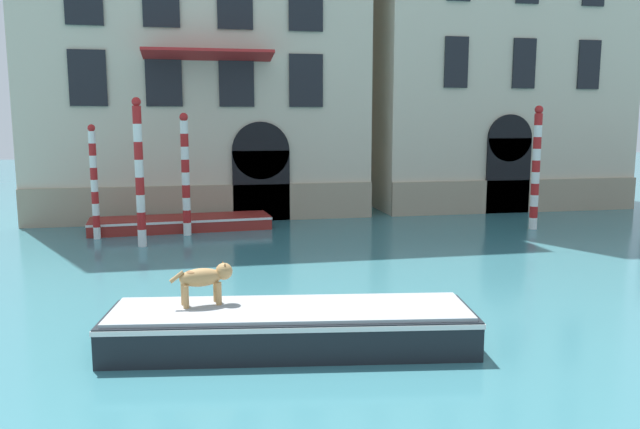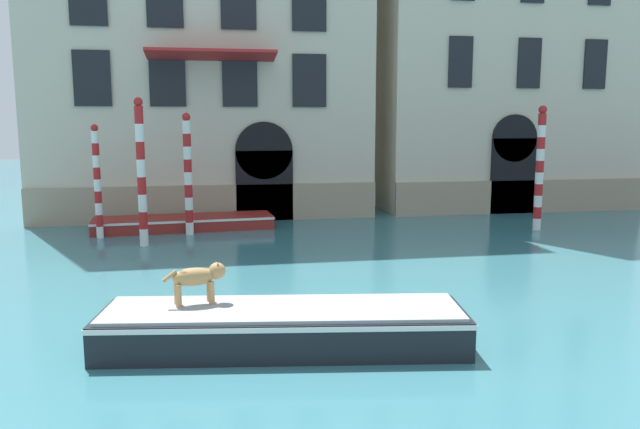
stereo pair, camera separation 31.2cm
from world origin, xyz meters
name	(u,v)px [view 1 (the left image)]	position (x,y,z in m)	size (l,w,h in m)	color
palazzo_left	(197,3)	(2.13, 23.03, 8.36)	(12.80, 7.40, 16.76)	beige
boat_foreground	(291,327)	(3.33, 6.69, 0.38)	(6.23, 2.47, 0.71)	black
dog_on_deck	(205,278)	(1.96, 7.15, 1.17)	(1.05, 0.43, 0.70)	tan
boat_moored_near_palazzo	(181,223)	(1.31, 18.57, 0.24)	(6.19, 2.09, 0.45)	maroon
mooring_pole_0	(94,182)	(-1.29, 17.40, 1.83)	(0.23, 0.23, 3.63)	white
mooring_pole_2	(536,167)	(13.32, 16.33, 2.14)	(0.28, 0.28, 4.24)	white
mooring_pole_3	(139,172)	(0.22, 15.88, 2.23)	(0.27, 0.27, 4.42)	white
mooring_pole_4	(186,174)	(1.53, 17.51, 2.01)	(0.27, 0.27, 3.99)	white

